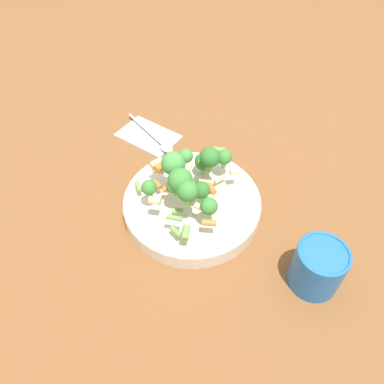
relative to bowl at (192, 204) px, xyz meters
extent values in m
plane|color=brown|center=(0.00, 0.00, -0.02)|extent=(3.00, 3.00, 0.00)
cylinder|color=silver|center=(0.00, 0.00, 0.00)|extent=(0.28, 0.28, 0.03)
torus|color=silver|center=(0.00, 0.00, 0.01)|extent=(0.28, 0.28, 0.01)
cylinder|color=#8CB766|center=(-0.07, 0.03, 0.03)|extent=(0.01, 0.01, 0.01)
sphere|color=#33722D|center=(-0.07, 0.03, 0.05)|extent=(0.04, 0.04, 0.04)
cylinder|color=#8CB766|center=(-0.09, -0.01, 0.03)|extent=(0.01, 0.01, 0.01)
sphere|color=#479342|center=(-0.09, -0.01, 0.05)|extent=(0.03, 0.03, 0.03)
cylinder|color=#8CB766|center=(-0.02, -0.03, 0.06)|extent=(0.02, 0.02, 0.02)
sphere|color=#479342|center=(-0.02, -0.03, 0.09)|extent=(0.05, 0.05, 0.05)
cylinder|color=#8CB766|center=(0.02, 0.02, 0.04)|extent=(0.01, 0.01, 0.01)
sphere|color=#33722D|center=(0.02, 0.02, 0.06)|extent=(0.03, 0.03, 0.03)
cylinder|color=#8CB766|center=(0.02, -0.02, 0.06)|extent=(0.02, 0.02, 0.02)
sphere|color=#3D8438|center=(0.02, -0.02, 0.09)|extent=(0.05, 0.05, 0.05)
cylinder|color=#8CB766|center=(-0.07, 0.07, 0.05)|extent=(0.01, 0.01, 0.01)
sphere|color=#3D8438|center=(-0.07, 0.07, 0.07)|extent=(0.03, 0.03, 0.03)
cylinder|color=#8CB766|center=(0.02, -0.04, 0.06)|extent=(0.01, 0.01, 0.01)
sphere|color=#3D8438|center=(0.02, -0.04, 0.08)|extent=(0.03, 0.03, 0.03)
cylinder|color=#8CB766|center=(-0.03, 0.04, 0.07)|extent=(0.01, 0.01, 0.02)
sphere|color=#33722D|center=(-0.03, 0.04, 0.10)|extent=(0.04, 0.04, 0.04)
cylinder|color=#8CB766|center=(0.05, -0.01, 0.07)|extent=(0.01, 0.01, 0.02)
sphere|color=#3D8438|center=(0.05, -0.01, 0.09)|extent=(0.04, 0.04, 0.04)
cylinder|color=#8CB766|center=(0.01, -0.08, 0.04)|extent=(0.01, 0.01, 0.02)
sphere|color=#3D8438|center=(0.01, -0.08, 0.06)|extent=(0.03, 0.03, 0.03)
cylinder|color=#8CB766|center=(0.06, 0.03, 0.04)|extent=(0.01, 0.01, 0.01)
sphere|color=#3D8438|center=(0.06, 0.03, 0.07)|extent=(0.03, 0.03, 0.03)
cylinder|color=orange|center=(0.08, 0.03, 0.05)|extent=(0.01, 0.03, 0.01)
cylinder|color=orange|center=(-0.01, 0.02, 0.04)|extent=(0.02, 0.02, 0.01)
cylinder|color=orange|center=(-0.02, -0.07, 0.04)|extent=(0.02, 0.02, 0.01)
cylinder|color=#729E4C|center=(-0.02, -0.11, 0.03)|extent=(0.03, 0.02, 0.01)
cylinder|color=beige|center=(0.04, 0.03, 0.05)|extent=(0.03, 0.02, 0.01)
cylinder|color=beige|center=(-0.06, -0.01, 0.04)|extent=(0.03, 0.02, 0.01)
cylinder|color=beige|center=(-0.04, 0.09, 0.05)|extent=(0.02, 0.02, 0.01)
cylinder|color=#729E4C|center=(0.09, -0.03, 0.03)|extent=(0.03, 0.02, 0.01)
cylinder|color=beige|center=(-0.04, 0.06, 0.03)|extent=(0.02, 0.03, 0.01)
cylinder|color=#729E4C|center=(0.04, -0.03, 0.03)|extent=(0.01, 0.02, 0.01)
cylinder|color=#729E4C|center=(0.08, -0.03, 0.06)|extent=(0.02, 0.03, 0.01)
cylinder|color=orange|center=(0.00, -0.05, 0.05)|extent=(0.01, 0.02, 0.01)
cylinder|color=beige|center=(-0.03, 0.03, 0.04)|extent=(0.01, 0.03, 0.01)
cylinder|color=orange|center=(-0.01, 0.04, 0.03)|extent=(0.03, 0.02, 0.01)
cylinder|color=#729E4C|center=(0.10, -0.01, 0.04)|extent=(0.03, 0.02, 0.01)
cylinder|color=beige|center=(-0.05, -0.07, 0.04)|extent=(0.02, 0.03, 0.01)
cylinder|color=#729E4C|center=(-0.09, 0.06, 0.06)|extent=(0.02, 0.03, 0.01)
cylinder|color=beige|center=(0.04, -0.07, 0.06)|extent=(0.02, 0.02, 0.01)
cylinder|color=beige|center=(0.06, 0.02, 0.06)|extent=(0.03, 0.03, 0.01)
cylinder|color=beige|center=(-0.06, -0.07, 0.06)|extent=(0.03, 0.03, 0.01)
cylinder|color=orange|center=(-0.05, -0.06, 0.06)|extent=(0.03, 0.03, 0.01)
cylinder|color=#2366B2|center=(0.17, 0.21, 0.02)|extent=(0.09, 0.09, 0.09)
torus|color=#2366B2|center=(0.17, 0.21, 0.07)|extent=(0.09, 0.09, 0.01)
cube|color=#B2BCC6|center=(-0.24, -0.10, -0.02)|extent=(0.16, 0.17, 0.01)
cylinder|color=silver|center=(-0.26, -0.11, -0.01)|extent=(0.12, 0.09, 0.01)
ellipsoid|color=silver|center=(-0.18, -0.06, -0.01)|extent=(0.04, 0.04, 0.01)
camera|label=1|loc=(0.49, -0.01, 0.59)|focal=35.00mm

